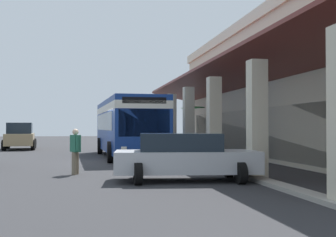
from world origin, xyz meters
TOP-DOWN VIEW (x-y plane):
  - ground at (0.00, 8.00)m, footprint 120.00×120.00m
  - curb_strip at (-0.07, 4.45)m, footprint 36.08×0.50m
  - transit_bus at (-3.46, 1.40)m, footprint 11.32×3.17m
  - parked_sedan_silver at (7.67, 2.24)m, footprint 2.77×4.58m
  - parked_suv_tan at (-13.19, -5.72)m, footprint 4.96×2.50m
  - pedestrian at (5.23, -1.15)m, footprint 0.64×0.39m
  - potted_palm at (-6.53, 5.86)m, footprint 1.99×1.60m

SIDE VIEW (x-z plane):
  - ground at x=0.00m, z-range 0.00..0.00m
  - curb_strip at x=-0.07m, z-range 0.00..0.12m
  - potted_palm at x=-6.53m, z-range -0.89..2.12m
  - parked_sedan_silver at x=7.67m, z-range 0.02..1.49m
  - pedestrian at x=5.23m, z-range 0.09..1.69m
  - parked_suv_tan at x=-13.19m, z-range 0.03..2.00m
  - transit_bus at x=-3.46m, z-range 0.18..3.52m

